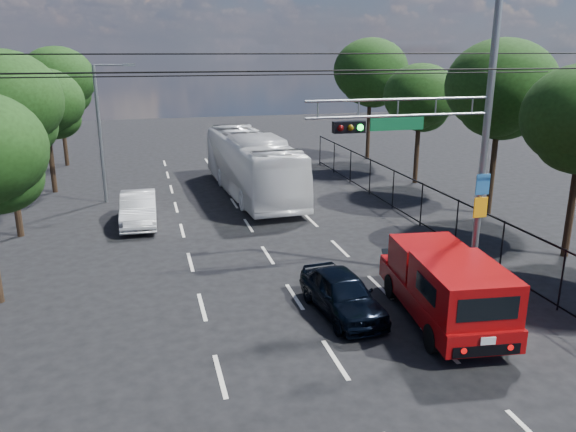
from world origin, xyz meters
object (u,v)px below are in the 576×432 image
object	(u,v)px
signal_mast	(453,130)
white_bus	(252,164)
red_pickup	(445,285)
white_van	(139,209)
navy_hatchback	(342,293)

from	to	relation	value
signal_mast	white_bus	distance (m)	14.72
signal_mast	white_bus	size ratio (longest dim) A/B	0.79
red_pickup	white_van	size ratio (longest dim) A/B	1.35
signal_mast	navy_hatchback	size ratio (longest dim) A/B	2.45
red_pickup	navy_hatchback	bearing A→B (deg)	155.09
signal_mast	red_pickup	size ratio (longest dim) A/B	1.58
navy_hatchback	signal_mast	bearing A→B (deg)	14.61
signal_mast	red_pickup	xyz separation A→B (m)	(-1.52, -2.76, -4.09)
signal_mast	navy_hatchback	xyz separation A→B (m)	(-4.21, -1.51, -4.58)
navy_hatchback	white_bus	size ratio (longest dim) A/B	0.32
red_pickup	white_van	distance (m)	14.97
red_pickup	white_bus	size ratio (longest dim) A/B	0.50
white_bus	red_pickup	bearing A→B (deg)	-84.70
white_bus	white_van	bearing A→B (deg)	-148.61
white_bus	white_van	world-z (taller)	white_bus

